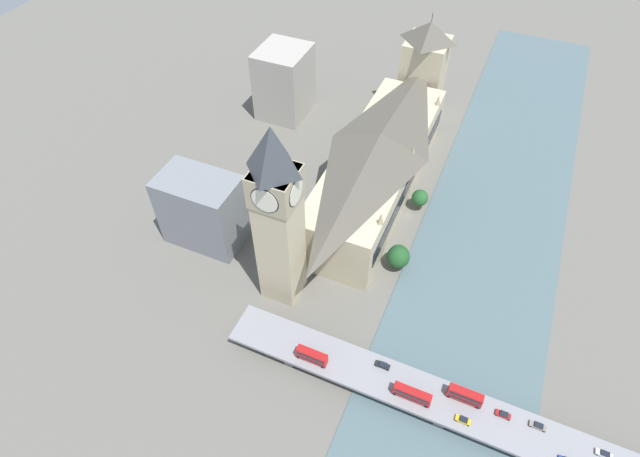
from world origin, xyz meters
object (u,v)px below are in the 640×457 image
object	(u,v)px
car_northbound_lead	(463,420)
car_southbound_lead	(383,365)
car_southbound_mid	(604,454)
victoria_tower	(423,70)
parliament_hall	(378,164)
road_bridge	(445,404)
double_decker_bus_mid	(312,356)
double_decker_bus_lead	(412,394)
double_decker_bus_rear	(465,395)
clock_tower	(278,215)
car_northbound_mid	(503,414)
car_southbound_tail	(538,426)

from	to	relation	value
car_northbound_lead	car_southbound_lead	xyz separation A→B (m)	(26.61, -6.97, 0.03)
car_northbound_lead	car_southbound_mid	size ratio (longest dim) A/B	0.98
victoria_tower	parliament_hall	bearing A→B (deg)	90.05
road_bridge	car_southbound_mid	size ratio (longest dim) A/B	31.58
car_southbound_lead	car_northbound_lead	bearing A→B (deg)	165.32
double_decker_bus_mid	car_southbound_lead	distance (m)	22.14
double_decker_bus_lead	double_decker_bus_rear	size ratio (longest dim) A/B	1.12
clock_tower	double_decker_bus_rear	size ratio (longest dim) A/B	6.95
double_decker_bus_mid	car_northbound_mid	bearing A→B (deg)	-174.13
double_decker_bus_lead	car_northbound_lead	size ratio (longest dim) A/B	2.64
double_decker_bus_rear	car_northbound_mid	bearing A→B (deg)	178.77
double_decker_bus_lead	car_northbound_mid	distance (m)	26.52
clock_tower	car_southbound_tail	size ratio (longest dim) A/B	15.53
car_northbound_mid	road_bridge	bearing A→B (deg)	9.54
double_decker_bus_mid	victoria_tower	bearing A→B (deg)	-86.70
car_northbound_lead	car_northbound_mid	distance (m)	12.00
road_bridge	car_southbound_tail	distance (m)	25.97
victoria_tower	clock_tower	bearing A→B (deg)	83.98
double_decker_bus_lead	double_decker_bus_mid	bearing A→B (deg)	0.85
clock_tower	car_northbound_lead	size ratio (longest dim) A/B	16.38
victoria_tower	double_decker_bus_mid	distance (m)	150.98
road_bridge	double_decker_bus_rear	bearing A→B (deg)	-147.19
car_northbound_mid	car_southbound_tail	bearing A→B (deg)	-176.33
clock_tower	parliament_hall	bearing A→B (deg)	-102.28
victoria_tower	car_southbound_lead	distance (m)	147.27
road_bridge	car_northbound_mid	distance (m)	16.41
clock_tower	road_bridge	distance (m)	75.25
parliament_hall	clock_tower	distance (m)	66.53
parliament_hall	car_northbound_lead	world-z (taller)	parliament_hall
car_southbound_lead	car_southbound_mid	xyz separation A→B (m)	(-64.15, 0.87, -0.05)
victoria_tower	double_decker_bus_rear	bearing A→B (deg)	110.94
clock_tower	double_decker_bus_lead	bearing A→B (deg)	156.10
double_decker_bus_rear	car_northbound_lead	world-z (taller)	double_decker_bus_rear
parliament_hall	car_northbound_mid	world-z (taller)	parliament_hall
road_bridge	double_decker_bus_lead	world-z (taller)	double_decker_bus_lead
clock_tower	car_northbound_lead	world-z (taller)	clock_tower
clock_tower	victoria_tower	world-z (taller)	clock_tower
parliament_hall	road_bridge	distance (m)	97.02
double_decker_bus_mid	car_southbound_mid	xyz separation A→B (m)	(-85.15, -5.86, -1.92)
victoria_tower	double_decker_bus_rear	size ratio (longest dim) A/B	5.01
victoria_tower	car_southbound_tail	bearing A→B (deg)	117.97
clock_tower	road_bridge	size ratio (longest dim) A/B	0.51
road_bridge	double_decker_bus_rear	xyz separation A→B (m)	(-4.58, -2.95, 3.72)
parliament_hall	car_southbound_mid	xyz separation A→B (m)	(-93.73, 79.54, -9.60)
victoria_tower	double_decker_bus_lead	world-z (taller)	victoria_tower
victoria_tower	car_southbound_mid	bearing A→B (deg)	123.07
car_southbound_mid	car_northbound_lead	bearing A→B (deg)	9.23
double_decker_bus_mid	car_northbound_mid	distance (m)	58.22
double_decker_bus_mid	car_southbound_tail	world-z (taller)	double_decker_bus_mid
parliament_hall	double_decker_bus_lead	bearing A→B (deg)	115.54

